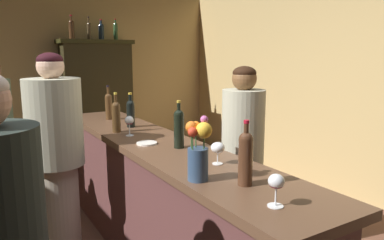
# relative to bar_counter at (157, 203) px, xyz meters

# --- Properties ---
(wall_back) EXTENTS (5.61, 0.12, 2.61)m
(wall_back) POSITION_rel_bar_counter_xyz_m (-0.24, 3.41, 0.80)
(wall_back) COLOR tan
(wall_back) RESTS_ON ground
(wall_right) EXTENTS (0.12, 7.09, 2.61)m
(wall_right) POSITION_rel_bar_counter_xyz_m (2.57, -0.14, 0.80)
(wall_right) COLOR tan
(wall_right) RESTS_ON ground
(bar_counter) EXTENTS (0.56, 3.20, 1.00)m
(bar_counter) POSITION_rel_bar_counter_xyz_m (0.00, 0.00, 0.00)
(bar_counter) COLOR brown
(bar_counter) RESTS_ON ground
(display_cabinet) EXTENTS (1.09, 0.42, 1.85)m
(display_cabinet) POSITION_rel_bar_counter_xyz_m (0.51, 3.11, 0.46)
(display_cabinet) COLOR black
(display_cabinet) RESTS_ON ground
(wine_bottle_rose) EXTENTS (0.07, 0.07, 0.34)m
(wine_bottle_rose) POSITION_rel_bar_counter_xyz_m (0.00, 1.08, 0.64)
(wine_bottle_rose) COLOR #4C321A
(wine_bottle_rose) RESTS_ON bar_counter
(wine_bottle_pinot) EXTENTS (0.07, 0.07, 0.33)m
(wine_bottle_pinot) POSITION_rel_bar_counter_xyz_m (-0.14, 0.46, 0.64)
(wine_bottle_pinot) COLOR #432C16
(wine_bottle_pinot) RESTS_ON bar_counter
(wine_bottle_syrah) EXTENTS (0.07, 0.07, 0.31)m
(wine_bottle_syrah) POSITION_rel_bar_counter_xyz_m (0.05, 0.60, 0.63)
(wine_bottle_syrah) COLOR black
(wine_bottle_syrah) RESTS_ON bar_counter
(wine_bottle_merlot) EXTENTS (0.07, 0.07, 0.33)m
(wine_bottle_merlot) POSITION_rel_bar_counter_xyz_m (0.05, -0.26, 0.64)
(wine_bottle_merlot) COLOR black
(wine_bottle_merlot) RESTS_ON bar_counter
(wine_bottle_riesling) EXTENTS (0.07, 0.07, 0.33)m
(wine_bottle_riesling) POSITION_rel_bar_counter_xyz_m (-0.03, -1.07, 0.64)
(wine_bottle_riesling) COLOR #492B1B
(wine_bottle_riesling) RESTS_ON bar_counter
(wine_glass_front) EXTENTS (0.07, 0.07, 0.16)m
(wine_glass_front) POSITION_rel_bar_counter_xyz_m (-0.10, 0.28, 0.61)
(wine_glass_front) COLOR white
(wine_glass_front) RESTS_ON bar_counter
(wine_glass_mid) EXTENTS (0.07, 0.07, 0.14)m
(wine_glass_mid) POSITION_rel_bar_counter_xyz_m (-0.08, -1.34, 0.60)
(wine_glass_mid) COLOR white
(wine_glass_mid) RESTS_ON bar_counter
(wine_glass_rear) EXTENTS (0.08, 0.08, 0.13)m
(wine_glass_rear) POSITION_rel_bar_counter_xyz_m (0.06, -0.71, 0.59)
(wine_glass_rear) COLOR white
(wine_glass_rear) RESTS_ON bar_counter
(flower_arrangement) EXTENTS (0.12, 0.12, 0.34)m
(flower_arrangement) POSITION_rel_bar_counter_xyz_m (-0.19, -0.89, 0.65)
(flower_arrangement) COLOR #344C6D
(flower_arrangement) RESTS_ON bar_counter
(cheese_plate) EXTENTS (0.15, 0.15, 0.01)m
(cheese_plate) POSITION_rel_bar_counter_xyz_m (-0.10, -0.04, 0.50)
(cheese_plate) COLOR white
(cheese_plate) RESTS_ON bar_counter
(display_bottle_left) EXTENTS (0.08, 0.08, 0.34)m
(display_bottle_left) POSITION_rel_bar_counter_xyz_m (0.18, 3.11, 1.50)
(display_bottle_left) COLOR #432816
(display_bottle_left) RESTS_ON display_cabinet
(display_bottle_midleft) EXTENTS (0.06, 0.06, 0.33)m
(display_bottle_midleft) POSITION_rel_bar_counter_xyz_m (0.43, 3.11, 1.49)
(display_bottle_midleft) COLOR #40321F
(display_bottle_midleft) RESTS_ON display_cabinet
(display_bottle_center) EXTENTS (0.08, 0.08, 0.30)m
(display_bottle_center) POSITION_rel_bar_counter_xyz_m (0.61, 3.11, 1.48)
(display_bottle_center) COLOR #1A2732
(display_bottle_center) RESTS_ON display_cabinet
(display_bottle_midright) EXTENTS (0.06, 0.06, 0.32)m
(display_bottle_midright) POSITION_rel_bar_counter_xyz_m (0.84, 3.11, 1.49)
(display_bottle_midright) COLOR #2A4A28
(display_bottle_midright) RESTS_ON display_cabinet
(patron_redhead) EXTENTS (0.40, 0.40, 1.65)m
(patron_redhead) POSITION_rel_bar_counter_xyz_m (-0.66, 0.30, 0.39)
(patron_redhead) COLOR #ABA18D
(patron_redhead) RESTS_ON ground
(bartender) EXTENTS (0.33, 0.33, 1.55)m
(bartender) POSITION_rel_bar_counter_xyz_m (0.64, -0.24, 0.35)
(bartender) COLOR #B3B193
(bartender) RESTS_ON ground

